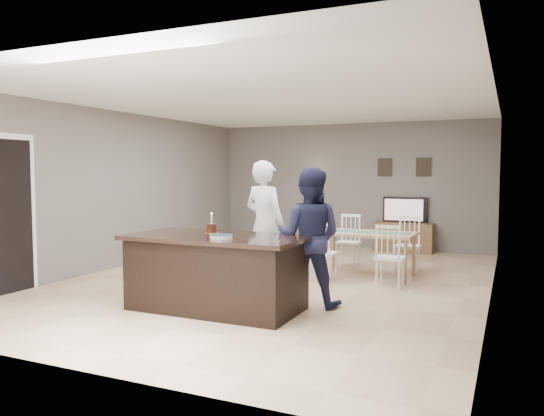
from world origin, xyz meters
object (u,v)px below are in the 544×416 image
at_px(man, 309,237).
at_px(plate_stack, 221,237).
at_px(floor_lamp, 315,187).
at_px(woman, 265,224).
at_px(dining_table, 367,240).
at_px(television, 404,210).
at_px(tv_console, 403,237).
at_px(birthday_cake, 212,228).
at_px(kitchen_island, 217,272).

relative_size(man, plate_stack, 6.44).
bearing_deg(man, floor_lamp, -76.54).
height_order(woman, dining_table, woman).
height_order(television, floor_lamp, floor_lamp).
xyz_separation_m(tv_console, plate_stack, (-1.01, -5.80, 0.62)).
bearing_deg(floor_lamp, woman, -79.73).
xyz_separation_m(woman, floor_lamp, (-0.77, 4.24, 0.42)).
relative_size(woman, birthday_cake, 7.03).
xyz_separation_m(birthday_cake, plate_stack, (0.36, -0.40, -0.04)).
relative_size(tv_console, dining_table, 0.71).
height_order(tv_console, floor_lamp, floor_lamp).
bearing_deg(television, man, 87.14).
distance_m(tv_console, man, 4.97).
height_order(kitchen_island, tv_console, kitchen_island).
bearing_deg(television, birthday_cake, 75.95).
relative_size(television, plate_stack, 3.44).
bearing_deg(television, floor_lamp, 1.46).
bearing_deg(birthday_cake, dining_table, 63.14).
distance_m(tv_console, floor_lamp, 2.21).
relative_size(kitchen_island, man, 1.26).
bearing_deg(plate_stack, dining_table, 72.38).
relative_size(kitchen_island, tv_console, 1.79).
height_order(kitchen_island, plate_stack, plate_stack).
bearing_deg(plate_stack, woman, 96.71).
distance_m(tv_console, dining_table, 2.82).
relative_size(kitchen_island, woman, 1.18).
distance_m(television, woman, 4.45).
bearing_deg(floor_lamp, television, 1.46).
bearing_deg(plate_stack, man, 48.96).
xyz_separation_m(kitchen_island, man, (0.95, 0.64, 0.40)).
bearing_deg(tv_console, woman, -105.76).
height_order(tv_console, birthday_cake, birthday_cake).
xyz_separation_m(television, plate_stack, (-1.01, -5.87, 0.06)).
bearing_deg(man, plate_stack, 43.37).
distance_m(tv_console, woman, 4.43).
bearing_deg(plate_stack, birthday_cake, 132.21).
height_order(dining_table, floor_lamp, floor_lamp).
distance_m(woman, man, 1.18).
height_order(television, woman, woman).
xyz_separation_m(kitchen_island, dining_table, (1.14, 2.77, 0.12)).
xyz_separation_m(tv_console, floor_lamp, (-1.96, 0.02, 1.03)).
height_order(television, birthday_cake, birthday_cake).
bearing_deg(birthday_cake, man, 22.73).
xyz_separation_m(television, dining_table, (-0.06, -2.87, -0.28)).
height_order(tv_console, dining_table, dining_table).
xyz_separation_m(tv_console, television, (0.00, 0.07, 0.56)).
bearing_deg(woman, tv_console, -90.89).
distance_m(woman, dining_table, 1.84).
distance_m(plate_stack, floor_lamp, 5.91).
distance_m(television, man, 5.00).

